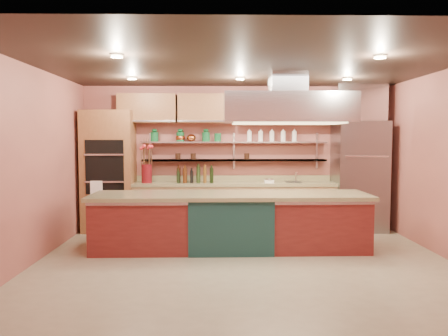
{
  "coord_description": "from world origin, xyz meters",
  "views": [
    {
      "loc": [
        -0.41,
        -6.16,
        1.79
      ],
      "look_at": [
        -0.27,
        1.0,
        1.29
      ],
      "focal_mm": 35.0,
      "sensor_mm": 36.0,
      "label": 1
    }
  ],
  "objects_px": {
    "refrigerator": "(359,176)",
    "copper_kettle": "(191,138)",
    "island": "(230,222)",
    "flower_vase": "(147,174)",
    "green_canister": "(218,137)",
    "kitchen_scale": "(269,180)"
  },
  "relations": [
    {
      "from": "island",
      "to": "flower_vase",
      "type": "height_order",
      "value": "flower_vase"
    },
    {
      "from": "green_canister",
      "to": "kitchen_scale",
      "type": "bearing_deg",
      "value": -12.61
    },
    {
      "from": "refrigerator",
      "to": "green_canister",
      "type": "distance_m",
      "value": 2.83
    },
    {
      "from": "kitchen_scale",
      "to": "green_canister",
      "type": "distance_m",
      "value": 1.3
    },
    {
      "from": "copper_kettle",
      "to": "green_canister",
      "type": "xyz_separation_m",
      "value": [
        0.52,
        0.0,
        0.01
      ]
    },
    {
      "from": "copper_kettle",
      "to": "refrigerator",
      "type": "bearing_deg",
      "value": -4.07
    },
    {
      "from": "island",
      "to": "kitchen_scale",
      "type": "distance_m",
      "value": 1.71
    },
    {
      "from": "island",
      "to": "flower_vase",
      "type": "bearing_deg",
      "value": 137.09
    },
    {
      "from": "refrigerator",
      "to": "green_canister",
      "type": "height_order",
      "value": "refrigerator"
    },
    {
      "from": "refrigerator",
      "to": "copper_kettle",
      "type": "xyz_separation_m",
      "value": [
        -3.24,
        0.23,
        0.74
      ]
    },
    {
      "from": "kitchen_scale",
      "to": "green_canister",
      "type": "height_order",
      "value": "green_canister"
    },
    {
      "from": "flower_vase",
      "to": "copper_kettle",
      "type": "xyz_separation_m",
      "value": [
        0.84,
        0.22,
        0.68
      ]
    },
    {
      "from": "flower_vase",
      "to": "kitchen_scale",
      "type": "height_order",
      "value": "flower_vase"
    },
    {
      "from": "kitchen_scale",
      "to": "copper_kettle",
      "type": "distance_m",
      "value": 1.72
    },
    {
      "from": "flower_vase",
      "to": "kitchen_scale",
      "type": "bearing_deg",
      "value": 0.0
    },
    {
      "from": "island",
      "to": "flower_vase",
      "type": "distance_m",
      "value": 2.2
    },
    {
      "from": "kitchen_scale",
      "to": "green_canister",
      "type": "bearing_deg",
      "value": 153.64
    },
    {
      "from": "kitchen_scale",
      "to": "flower_vase",
      "type": "bearing_deg",
      "value": 166.26
    },
    {
      "from": "flower_vase",
      "to": "refrigerator",
      "type": "bearing_deg",
      "value": -0.14
    },
    {
      "from": "island",
      "to": "green_canister",
      "type": "height_order",
      "value": "green_canister"
    },
    {
      "from": "island",
      "to": "kitchen_scale",
      "type": "relative_size",
      "value": 24.27
    },
    {
      "from": "flower_vase",
      "to": "island",
      "type": "bearing_deg",
      "value": -42.43
    }
  ]
}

